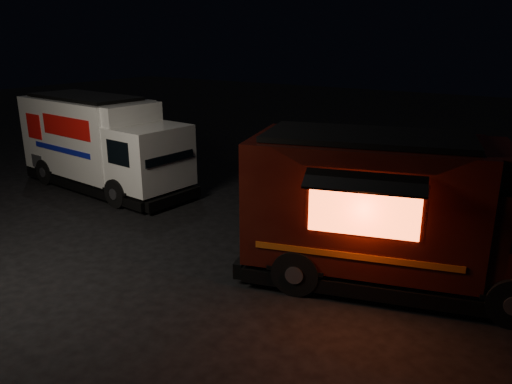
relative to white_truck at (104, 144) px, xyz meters
name	(u,v)px	position (x,y,z in m)	size (l,w,h in m)	color
ground	(143,238)	(4.40, -2.59, -1.60)	(80.00, 80.00, 0.00)	black
white_truck	(104,144)	(0.00, 0.00, 0.00)	(7.07, 2.41, 3.21)	silver
red_truck	(408,213)	(11.00, -1.27, 0.03)	(7.02, 2.58, 3.27)	#38100A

